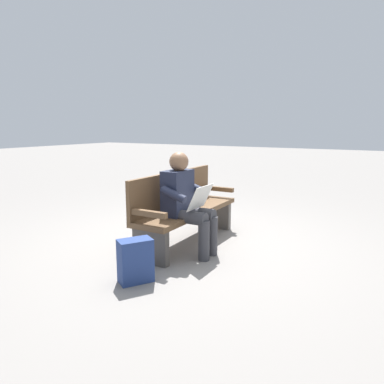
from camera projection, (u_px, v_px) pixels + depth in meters
ground_plane at (188, 243)px, 4.61m from camera, size 40.00×40.00×0.00m
bench_near at (183, 207)px, 4.56m from camera, size 1.80×0.49×0.90m
person_seated at (186, 200)px, 4.14m from camera, size 0.57×0.58×1.18m
backpack at (135, 261)px, 3.44m from camera, size 0.37×0.33×0.42m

